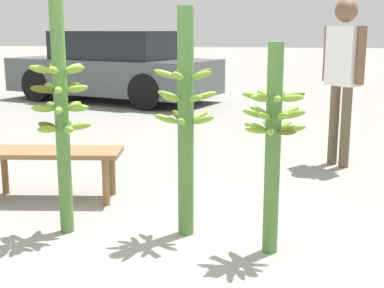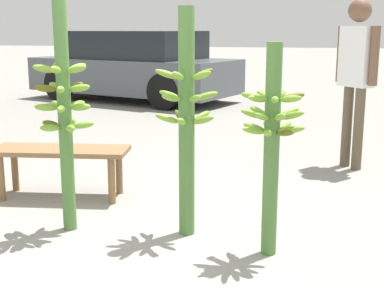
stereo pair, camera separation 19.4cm
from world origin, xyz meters
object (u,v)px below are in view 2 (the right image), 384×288
at_px(vendor_person, 356,66).
at_px(market_bench, 60,156).
at_px(banana_stalk_center, 187,119).
at_px(banana_stalk_right, 272,140).
at_px(parked_car, 135,67).
at_px(banana_stalk_left, 64,110).

xyz_separation_m(vendor_person, market_bench, (-2.52, -1.62, -0.70)).
xyz_separation_m(banana_stalk_center, market_bench, (-1.26, 0.58, -0.47)).
bearing_deg(banana_stalk_center, banana_stalk_right, -20.11).
distance_m(banana_stalk_right, parked_car, 7.86).
relative_size(banana_stalk_center, banana_stalk_right, 1.17).
bearing_deg(market_bench, vendor_person, 24.50).
xyz_separation_m(market_bench, parked_car, (-1.47, 6.31, 0.31)).
bearing_deg(banana_stalk_left, market_bench, 120.36).
bearing_deg(market_bench, banana_stalk_center, -33.04).
distance_m(banana_stalk_left, banana_stalk_right, 1.47).
relative_size(banana_stalk_center, parked_car, 0.35).
bearing_deg(banana_stalk_right, vendor_person, 74.92).
bearing_deg(parked_car, market_bench, -148.68).
distance_m(banana_stalk_left, parked_car, 7.26).
bearing_deg(parked_car, banana_stalk_center, -140.18).
bearing_deg(vendor_person, banana_stalk_center, -70.40).
height_order(banana_stalk_center, market_bench, banana_stalk_center).
bearing_deg(parked_car, banana_stalk_left, -146.80).
distance_m(banana_stalk_right, market_bench, 2.07).
bearing_deg(banana_stalk_left, banana_stalk_center, 7.25).
relative_size(banana_stalk_right, vendor_person, 0.79).
xyz_separation_m(banana_stalk_center, parked_car, (-2.74, 6.90, -0.16)).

